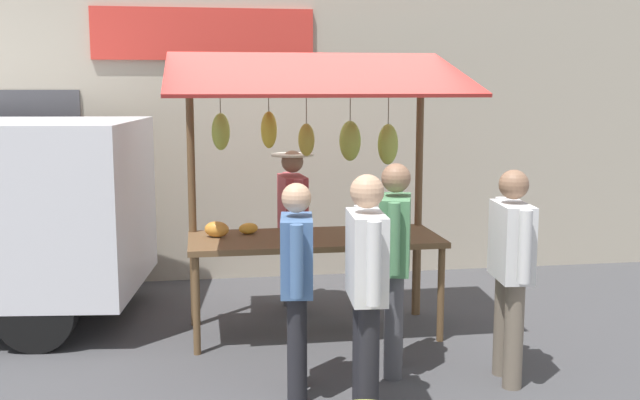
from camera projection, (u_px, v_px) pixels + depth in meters
The scene contains 8 objects.
ground_plane at pixel (315, 333), 6.79m from camera, with size 40.00×40.00×0.00m, color #424244.
street_backdrop at pixel (279, 129), 8.67m from camera, with size 9.00×0.30×3.40m.
market_stall at pixel (313, 160), 6.60m from camera, with size 2.50×1.46×2.50m.
vendor_with_sunhat at pixel (293, 217), 7.37m from camera, with size 0.41×0.68×1.58m.
shopper_with_ponytail at pixel (395, 253), 5.73m from camera, with size 0.35×0.67×1.62m.
shopper_in_grey_tee at pixel (297, 276), 5.31m from camera, with size 0.28×0.66×1.53m.
shopper_in_striped_shirt at pixel (366, 279), 4.95m from camera, with size 0.25×0.70×1.63m.
shopper_with_shopping_bag at pixel (511, 261), 5.55m from camera, with size 0.27×0.68×1.60m.
Camera 1 is at (0.99, 6.46, 2.19)m, focal length 42.51 mm.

